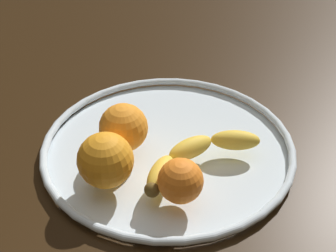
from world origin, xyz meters
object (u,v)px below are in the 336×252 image
Objects in this scene: banana at (195,155)px; orange_back_left at (181,181)px; orange_back_right at (124,128)px; orange_front_left at (105,160)px; fruit_bowl at (168,146)px.

orange_back_left is at bearing 38.48° from banana.
orange_back_right is 1.21× the size of orange_back_left.
orange_front_left is (12.82, -2.45, 2.38)cm from banana.
orange_front_left is (7.41, -7.66, 0.84)cm from orange_back_left.
orange_front_left is at bearing -45.93° from orange_back_left.
orange_back_right is 0.95× the size of orange_front_left.
orange_back_right is at bearing -81.12° from orange_back_left.
fruit_bowl is at bearing -110.79° from orange_back_left.
orange_back_left is 0.78× the size of orange_front_left.
orange_back_right is (7.53, -8.35, 2.17)cm from banana.
fruit_bowl is at bearing -86.25° from banana.
orange_front_left reaches higher than banana.
banana is 11.45cm from orange_back_right.
orange_front_left reaches higher than orange_back_left.
orange_back_right reaches higher than orange_back_left.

